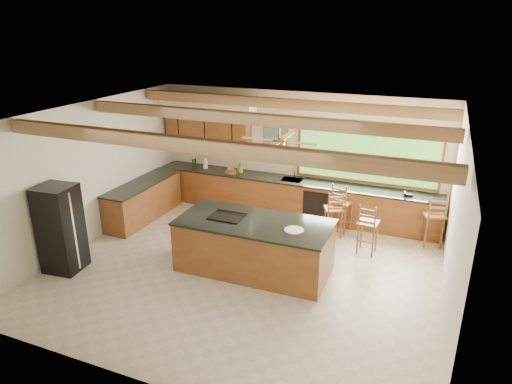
% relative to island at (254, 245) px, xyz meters
% --- Properties ---
extents(ground, '(7.20, 7.20, 0.00)m').
position_rel_island_xyz_m(ground, '(-0.19, -0.08, -0.51)').
color(ground, '#BEB39E').
rests_on(ground, ground).
extents(room_shell, '(7.27, 6.54, 3.02)m').
position_rel_island_xyz_m(room_shell, '(-0.35, 0.58, 1.71)').
color(room_shell, beige).
rests_on(room_shell, ground).
extents(counter_run, '(7.12, 3.10, 1.23)m').
position_rel_island_xyz_m(counter_run, '(-1.00, 2.44, -0.04)').
color(counter_run, brown).
rests_on(counter_run, ground).
extents(island, '(2.92, 1.41, 1.03)m').
position_rel_island_xyz_m(island, '(0.00, 0.00, 0.00)').
color(island, brown).
rests_on(island, ground).
extents(refrigerator, '(0.73, 0.71, 1.70)m').
position_rel_island_xyz_m(refrigerator, '(-3.40, -1.38, 0.34)').
color(refrigerator, black).
rests_on(refrigerator, ground).
extents(bar_stool_a, '(0.51, 0.51, 1.17)m').
position_rel_island_xyz_m(bar_stool_a, '(1.17, 2.31, 0.19)').
color(bar_stool_a, brown).
rests_on(bar_stool_a, ground).
extents(bar_stool_b, '(0.42, 0.42, 1.11)m').
position_rel_island_xyz_m(bar_stool_b, '(1.90, 1.46, 0.15)').
color(bar_stool_b, brown).
rests_on(bar_stool_b, ground).
extents(bar_stool_c, '(0.51, 0.52, 1.08)m').
position_rel_island_xyz_m(bar_stool_c, '(1.06, 1.98, 0.13)').
color(bar_stool_c, brown).
rests_on(bar_stool_c, ground).
extents(bar_stool_d, '(0.54, 0.54, 1.19)m').
position_rel_island_xyz_m(bar_stool_d, '(3.11, 2.31, 0.19)').
color(bar_stool_d, brown).
rests_on(bar_stool_d, ground).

